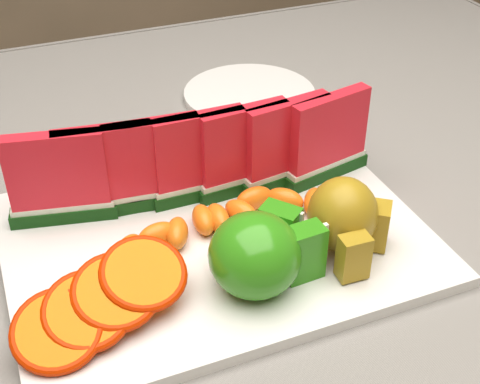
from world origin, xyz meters
name	(u,v)px	position (x,y,z in m)	size (l,w,h in m)	color
table	(135,300)	(0.00, 0.00, 0.65)	(1.40, 0.90, 0.75)	#52361D
tablecloth	(130,258)	(0.00, 0.00, 0.72)	(1.53, 1.03, 0.20)	gray
platter	(216,239)	(0.08, -0.06, 0.76)	(0.40, 0.30, 0.01)	silver
apple_cluster	(261,253)	(0.09, -0.14, 0.80)	(0.12, 0.11, 0.08)	#317D14
pear_cluster	(345,218)	(0.18, -0.13, 0.81)	(0.09, 0.09, 0.07)	#B46F12
side_plate	(249,94)	(0.23, 0.22, 0.76)	(0.22, 0.22, 0.01)	silver
watermelon_row	(200,159)	(0.08, 0.01, 0.82)	(0.39, 0.07, 0.10)	#0A3509
orange_fan_front	(102,301)	(-0.05, -0.13, 0.79)	(0.17, 0.11, 0.05)	#D96200
orange_fan_back	(147,162)	(0.04, 0.06, 0.79)	(0.23, 0.10, 0.04)	#D96200
tangerine_segments	(233,217)	(0.10, -0.05, 0.78)	(0.25, 0.07, 0.03)	#F73B0E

